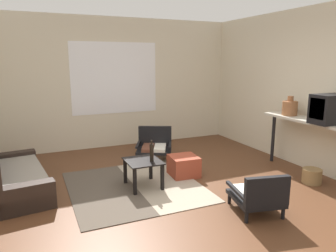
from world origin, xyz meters
The scene contains 14 objects.
ground_plane centered at (0.00, 0.00, 0.00)m, with size 7.80×7.80×0.00m, color #56331E.
far_wall_with_window centered at (0.00, 3.06, 1.35)m, with size 5.60×0.13×2.70m.
side_wall_right centered at (2.66, 0.30, 1.35)m, with size 0.12×6.60×2.70m, color beige.
area_rug centered at (-0.36, 0.64, 0.01)m, with size 1.85×1.98×0.01m.
couch centered at (-1.99, 1.18, 0.21)m, with size 0.93×1.82×0.68m.
coffee_table centered at (-0.24, 0.58, 0.32)m, with size 0.49×0.55×0.41m.
armchair_by_window centered at (0.42, 1.81, 0.27)m, with size 0.81×0.76×0.59m.
armchair_striped_foreground centered at (0.75, -0.76, 0.24)m, with size 0.66×0.70×0.54m.
ottoman_orange centered at (0.51, 0.76, 0.16)m, with size 0.43×0.43×0.32m, color #993D28.
console_shelf centered at (2.34, -0.09, 0.81)m, with size 0.38×1.87×0.91m.
crt_television centered at (2.34, -0.34, 1.13)m, with size 0.54×0.33×0.43m.
clay_vase centered at (2.34, 0.44, 1.04)m, with size 0.25×0.25×0.33m.
glass_bottle centered at (-0.14, 0.50, 0.54)m, with size 0.06×0.06×0.31m.
wicker_basket centered at (2.15, -0.30, 0.11)m, with size 0.28×0.28×0.22m, color olive.
Camera 1 is at (-1.68, -3.58, 1.83)m, focal length 33.87 mm.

